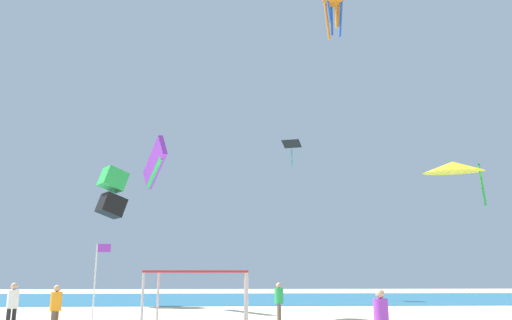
# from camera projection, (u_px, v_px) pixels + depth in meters

# --- Properties ---
(ocean_strip) EXTENTS (110.00, 20.62, 0.03)m
(ocean_strip) POSITION_uv_depth(u_px,v_px,m) (248.00, 298.00, 43.08)
(ocean_strip) COLOR #1E6B93
(ocean_strip) RESTS_ON ground
(canopy_tent) EXTENTS (2.83, 2.75, 2.26)m
(canopy_tent) POSITION_uv_depth(u_px,v_px,m) (199.00, 275.00, 14.45)
(canopy_tent) COLOR #B2B2B7
(canopy_tent) RESTS_ON ground
(person_near_tent) EXTENTS (0.42, 0.47, 1.75)m
(person_near_tent) POSITION_uv_depth(u_px,v_px,m) (56.00, 305.00, 18.59)
(person_near_tent) COLOR brown
(person_near_tent) RESTS_ON ground
(person_leftmost) EXTENTS (0.42, 0.47, 1.75)m
(person_leftmost) POSITION_uv_depth(u_px,v_px,m) (279.00, 298.00, 23.08)
(person_leftmost) COLOR brown
(person_leftmost) RESTS_ON ground
(person_central) EXTENTS (0.41, 0.41, 1.74)m
(person_central) POSITION_uv_depth(u_px,v_px,m) (381.00, 315.00, 13.91)
(person_central) COLOR brown
(person_central) RESTS_ON ground
(person_rightmost) EXTENTS (0.43, 0.47, 1.81)m
(person_rightmost) POSITION_uv_depth(u_px,v_px,m) (13.00, 302.00, 19.47)
(person_rightmost) COLOR black
(person_rightmost) RESTS_ON ground
(banner_flag) EXTENTS (0.61, 0.06, 3.41)m
(banner_flag) POSITION_uv_depth(u_px,v_px,m) (97.00, 276.00, 20.89)
(banner_flag) COLOR silver
(banner_flag) RESTS_ON ground
(kite_octopus_orange) EXTENTS (2.45, 2.45, 4.13)m
(kite_octopus_orange) POSITION_uv_depth(u_px,v_px,m) (333.00, 1.00, 39.49)
(kite_octopus_orange) COLOR orange
(kite_parafoil_purple) EXTENTS (2.24, 4.41, 2.87)m
(kite_parafoil_purple) POSITION_uv_depth(u_px,v_px,m) (155.00, 164.00, 32.02)
(kite_parafoil_purple) COLOR purple
(kite_delta_yellow) EXTENTS (4.96, 5.00, 3.35)m
(kite_delta_yellow) POSITION_uv_depth(u_px,v_px,m) (453.00, 167.00, 33.12)
(kite_delta_yellow) COLOR yellow
(kite_diamond_black) EXTENTS (1.94, 1.92, 2.29)m
(kite_diamond_black) POSITION_uv_depth(u_px,v_px,m) (292.00, 145.00, 43.85)
(kite_diamond_black) COLOR black
(kite_box_green) EXTENTS (2.43, 2.34, 3.66)m
(kite_box_green) POSITION_uv_depth(u_px,v_px,m) (112.00, 192.00, 35.22)
(kite_box_green) COLOR green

